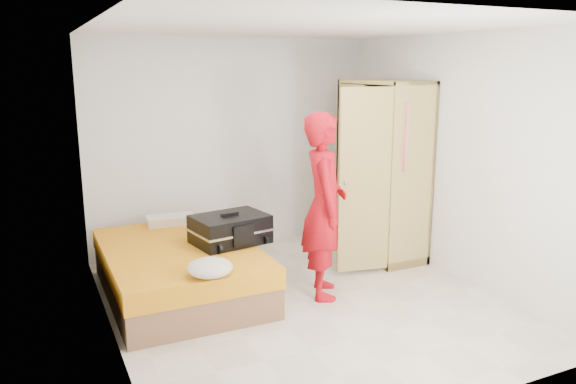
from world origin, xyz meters
name	(u,v)px	position (x,y,z in m)	size (l,w,h in m)	color
room	(305,171)	(0.00, 0.00, 1.30)	(4.00, 4.02, 2.60)	beige
bed	(180,270)	(-1.05, 0.70, 0.25)	(1.42, 2.02, 0.50)	brown
wardrobe	(381,175)	(1.45, 0.86, 1.00)	(1.16, 1.20, 2.10)	tan
person	(324,206)	(0.26, 0.08, 0.92)	(0.67, 0.44, 1.84)	red
suitcase	(230,229)	(-0.54, 0.60, 0.64)	(0.82, 0.66, 0.32)	black
round_cushion	(210,268)	(-1.01, -0.20, 0.57)	(0.39, 0.39, 0.15)	silver
pillow	(171,220)	(-0.92, 1.55, 0.55)	(0.53, 0.27, 0.10)	silver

